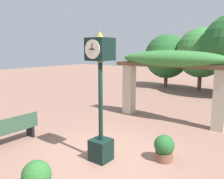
# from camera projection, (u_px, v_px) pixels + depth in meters

# --- Properties ---
(ground_plane) EXTENTS (60.00, 60.00, 0.00)m
(ground_plane) POSITION_uv_depth(u_px,v_px,m) (106.00, 157.00, 6.71)
(ground_plane) COLOR #8E6656
(pedestal_clock) EXTENTS (0.57, 0.62, 3.45)m
(pedestal_clock) POSITION_uv_depth(u_px,v_px,m) (101.00, 95.00, 6.20)
(pedestal_clock) COLOR black
(pedestal_clock) RESTS_ON ground
(pergola) EXTENTS (5.04, 1.05, 2.96)m
(pergola) POSITION_uv_depth(u_px,v_px,m) (170.00, 67.00, 9.69)
(pergola) COLOR #BCB299
(pergola) RESTS_ON ground
(potted_plant_near_left) EXTENTS (0.60, 0.60, 0.80)m
(potted_plant_near_left) POSITION_uv_depth(u_px,v_px,m) (37.00, 177.00, 4.78)
(potted_plant_near_left) COLOR brown
(potted_plant_near_left) RESTS_ON ground
(potted_plant_near_right) EXTENTS (0.55, 0.55, 0.73)m
(potted_plant_near_right) POSITION_uv_depth(u_px,v_px,m) (164.00, 148.00, 6.41)
(potted_plant_near_right) COLOR brown
(potted_plant_near_right) RESTS_ON ground
(park_bench) EXTENTS (0.42, 1.63, 0.89)m
(park_bench) POSITION_uv_depth(u_px,v_px,m) (14.00, 130.00, 7.64)
(park_bench) COLOR #2D4C38
(park_bench) RESTS_ON ground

